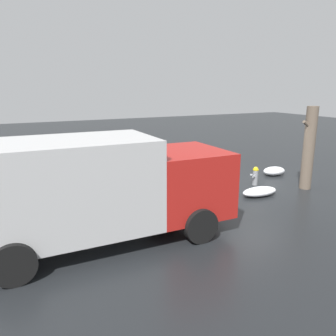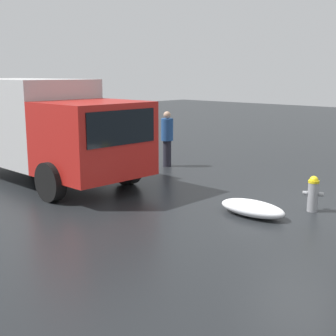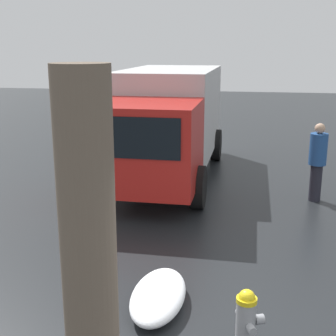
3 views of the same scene
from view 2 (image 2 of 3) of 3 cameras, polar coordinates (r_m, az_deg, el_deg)
ground_plane at (r=10.31m, az=17.14°, el=-5.06°), size 60.00×60.00×0.00m
fire_hydrant at (r=10.21m, az=17.27°, el=-2.95°), size 0.42×0.34×0.76m
delivery_truck at (r=13.19m, az=-15.46°, el=5.11°), size 6.65×2.64×2.69m
pedestrian at (r=14.40m, az=-0.11°, el=3.85°), size 0.37×0.37×1.71m
snow_pile_curbside at (r=9.67m, az=10.23°, el=-4.85°), size 1.44×0.69×0.31m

